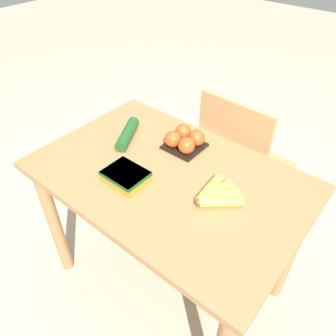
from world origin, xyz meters
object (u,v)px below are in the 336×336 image
banana_bunch (215,195)px  tomato_pack (185,140)px  chair (239,167)px  cucumber_near (127,134)px  carrot_bag (126,176)px

banana_bunch → tomato_pack: 0.34m
chair → tomato_pack: 0.49m
banana_bunch → tomato_pack: (-0.28, 0.19, 0.02)m
chair → banana_bunch: 0.64m
chair → cucumber_near: 0.66m
banana_bunch → carrot_bag: size_ratio=1.08×
carrot_bag → chair: bearing=76.8°
banana_bunch → carrot_bag: carrot_bag is taller
chair → tomato_pack: size_ratio=5.80×
tomato_pack → cucumber_near: size_ratio=0.74×
carrot_bag → cucumber_near: bearing=133.8°
carrot_bag → cucumber_near: (-0.20, 0.21, -0.00)m
chair → cucumber_near: size_ratio=4.28×
chair → banana_bunch: chair is taller
chair → tomato_pack: chair is taller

